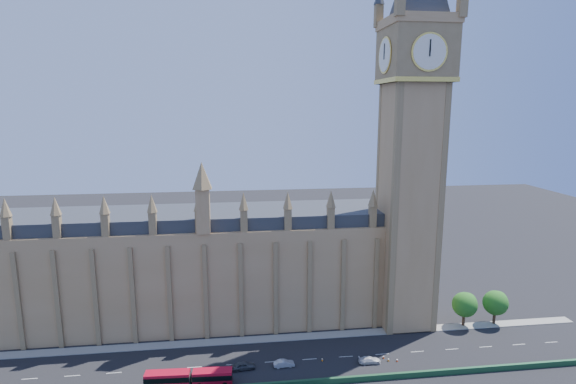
{
  "coord_description": "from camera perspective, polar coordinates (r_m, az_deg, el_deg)",
  "views": [
    {
      "loc": [
        -3.44,
        -85.81,
        52.63
      ],
      "look_at": [
        8.67,
        10.0,
        34.4
      ],
      "focal_mm": 28.0,
      "sensor_mm": 36.0,
      "label": 1
    }
  ],
  "objects": [
    {
      "name": "ground",
      "position": [
        100.72,
        -4.48,
        -20.85
      ],
      "size": [
        400.0,
        400.0,
        0.0
      ],
      "primitive_type": "plane",
      "color": "black",
      "rests_on": "ground"
    },
    {
      "name": "palace_westminster",
      "position": [
        116.58,
        -17.66,
        -9.26
      ],
      "size": [
        120.0,
        20.0,
        28.0
      ],
      "color": "#A17C4E",
      "rests_on": "ground"
    },
    {
      "name": "elizabeth_tower",
      "position": [
        108.08,
        15.65,
        11.33
      ],
      "size": [
        20.59,
        20.59,
        105.0
      ],
      "color": "#A17C4E",
      "rests_on": "ground"
    },
    {
      "name": "kerb_north",
      "position": [
        108.89,
        -4.74,
        -18.2
      ],
      "size": [
        160.0,
        3.0,
        0.16
      ],
      "primitive_type": "cube",
      "color": "gray",
      "rests_on": "ground"
    },
    {
      "name": "tree_east_near",
      "position": [
        120.42,
        21.61,
        -13.07
      ],
      "size": [
        6.0,
        6.0,
        8.5
      ],
      "color": "#382619",
      "rests_on": "ground"
    },
    {
      "name": "tree_east_far",
      "position": [
        124.32,
        24.92,
        -12.56
      ],
      "size": [
        6.0,
        6.0,
        8.5
      ],
      "color": "#382619",
      "rests_on": "ground"
    },
    {
      "name": "red_bus",
      "position": [
        95.34,
        -12.49,
        -22.03
      ],
      "size": [
        16.72,
        3.37,
        2.82
      ],
      "rotation": [
        0.0,
        0.0,
        -0.05
      ],
      "color": "#B10B23",
      "rests_on": "ground"
    },
    {
      "name": "car_grey",
      "position": [
        98.54,
        -5.67,
        -21.1
      ],
      "size": [
        4.94,
        2.46,
        1.62
      ],
      "primitive_type": "imported",
      "rotation": [
        0.0,
        0.0,
        1.69
      ],
      "color": "#414449",
      "rests_on": "ground"
    },
    {
      "name": "car_silver",
      "position": [
        99.02,
        -0.51,
        -20.94
      ],
      "size": [
        4.36,
        1.71,
        1.41
      ],
      "primitive_type": "imported",
      "rotation": [
        0.0,
        0.0,
        1.62
      ],
      "color": "#A3A6AB",
      "rests_on": "ground"
    },
    {
      "name": "car_white",
      "position": [
        101.6,
        10.32,
        -20.26
      ],
      "size": [
        4.63,
        1.96,
        1.33
      ],
      "primitive_type": "imported",
      "rotation": [
        0.0,
        0.0,
        1.55
      ],
      "color": "silver",
      "rests_on": "ground"
    },
    {
      "name": "cone_a",
      "position": [
        103.86,
        12.04,
        -19.8
      ],
      "size": [
        0.5,
        0.5,
        0.65
      ],
      "rotation": [
        0.0,
        0.0,
        0.25
      ],
      "color": "black",
      "rests_on": "ground"
    },
    {
      "name": "cone_b",
      "position": [
        103.42,
        13.7,
        -20.03
      ],
      "size": [
        0.5,
        0.5,
        0.62
      ],
      "rotation": [
        0.0,
        0.0,
        0.35
      ],
      "color": "black",
      "rests_on": "ground"
    },
    {
      "name": "cone_c",
      "position": [
        103.16,
        12.64,
        -20.06
      ],
      "size": [
        0.5,
        0.5,
        0.67
      ],
      "rotation": [
        0.0,
        0.0,
        0.23
      ],
      "color": "black",
      "rests_on": "ground"
    },
    {
      "name": "cone_d",
      "position": [
        101.26,
        4.37,
        -20.44
      ],
      "size": [
        0.44,
        0.44,
        0.68
      ],
      "rotation": [
        0.0,
        0.0,
        0.04
      ],
      "color": "black",
      "rests_on": "ground"
    }
  ]
}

